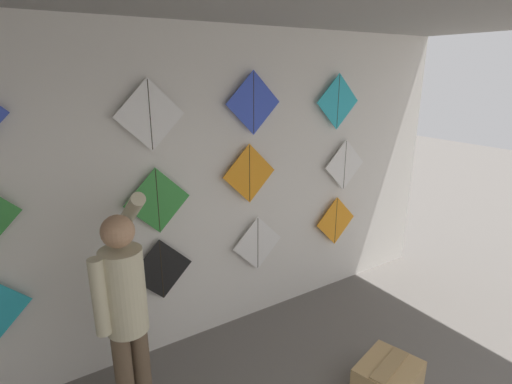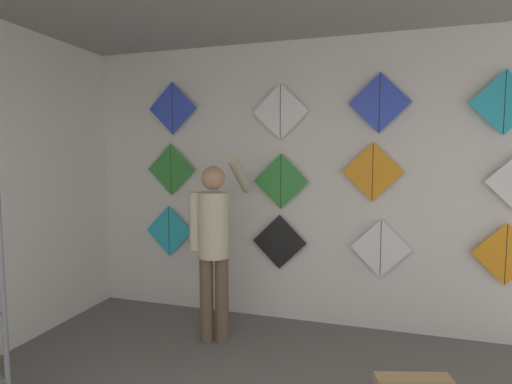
% 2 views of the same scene
% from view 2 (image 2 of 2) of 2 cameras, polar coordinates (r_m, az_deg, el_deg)
% --- Properties ---
extents(back_panel, '(5.83, 0.06, 2.80)m').
position_cam_2_polar(back_panel, '(3.99, 9.85, 1.11)').
color(back_panel, silver).
rests_on(back_panel, ground).
extents(shopkeeper, '(0.42, 0.64, 1.69)m').
position_cam_2_polar(shopkeeper, '(3.60, -6.00, -6.43)').
color(shopkeeper, brown).
rests_on(shopkeeper, ground).
extents(kite_0, '(0.55, 0.01, 0.55)m').
position_cam_2_polar(kite_0, '(4.49, -12.32, -5.46)').
color(kite_0, '#28B2C6').
extents(kite_1, '(0.55, 0.01, 0.55)m').
position_cam_2_polar(kite_1, '(4.06, 3.35, -7.14)').
color(kite_1, black).
extents(kite_2, '(0.55, 0.01, 0.55)m').
position_cam_2_polar(kite_2, '(3.95, 17.38, -7.69)').
color(kite_2, white).
extents(kite_3, '(0.55, 0.01, 0.55)m').
position_cam_2_polar(kite_3, '(4.10, 32.12, -7.57)').
color(kite_3, orange).
extents(kite_4, '(0.55, 0.01, 0.55)m').
position_cam_2_polar(kite_4, '(4.40, -12.05, 3.17)').
color(kite_4, '#338C38').
extents(kite_5, '(0.55, 0.01, 0.55)m').
position_cam_2_polar(kite_5, '(3.97, 3.57, 1.53)').
color(kite_5, '#338C38').
extents(kite_6, '(0.55, 0.01, 0.55)m').
position_cam_2_polar(kite_6, '(3.86, 16.32, 2.77)').
color(kite_6, orange).
extents(kite_8, '(0.55, 0.01, 0.55)m').
position_cam_2_polar(kite_8, '(4.41, -11.87, 11.60)').
color(kite_8, blue).
extents(kite_9, '(0.55, 0.01, 0.55)m').
position_cam_2_polar(kite_9, '(3.99, 3.50, 11.39)').
color(kite_9, white).
extents(kite_10, '(0.55, 0.01, 0.55)m').
position_cam_2_polar(kite_10, '(3.89, 17.24, 12.06)').
color(kite_10, blue).
extents(kite_11, '(0.55, 0.01, 0.55)m').
position_cam_2_polar(kite_11, '(4.02, 31.99, 10.83)').
color(kite_11, '#28B2C6').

